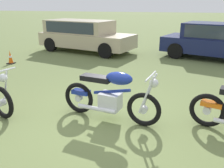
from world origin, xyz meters
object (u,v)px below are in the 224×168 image
(car_beige, at_px, (83,33))
(motorcycle_blue, at_px, (110,96))
(traffic_cone, at_px, (10,58))
(car_navy, at_px, (217,39))

(car_beige, bearing_deg, motorcycle_blue, -49.91)
(car_beige, xyz_separation_m, traffic_cone, (-1.69, -3.08, -0.61))
(motorcycle_blue, bearing_deg, traffic_cone, 153.98)
(car_beige, xyz_separation_m, car_navy, (5.81, -0.05, -0.04))
(car_navy, distance_m, traffic_cone, 8.10)
(traffic_cone, bearing_deg, car_navy, 22.04)
(motorcycle_blue, relative_size, car_navy, 0.44)
(motorcycle_blue, relative_size, traffic_cone, 4.12)
(motorcycle_blue, distance_m, car_navy, 6.89)
(motorcycle_blue, distance_m, traffic_cone, 5.95)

